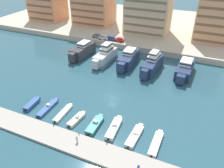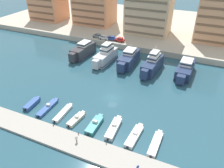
# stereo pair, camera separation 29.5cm
# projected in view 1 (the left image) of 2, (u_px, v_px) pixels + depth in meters

# --- Properties ---
(ground_plane) EXTENTS (400.00, 400.00, 0.00)m
(ground_plane) POSITION_uv_depth(u_px,v_px,m) (112.00, 98.00, 62.32)
(ground_plane) COLOR #285160
(quay_promenade) EXTENTS (180.00, 70.00, 2.27)m
(quay_promenade) POSITION_uv_depth(u_px,v_px,m) (164.00, 27.00, 115.02)
(quay_promenade) COLOR #BCB29E
(quay_promenade) RESTS_ON ground
(pier_dock) EXTENTS (120.00, 5.63, 0.53)m
(pier_dock) POSITION_uv_depth(u_px,v_px,m) (77.00, 144.00, 47.21)
(pier_dock) COLOR #A8A399
(pier_dock) RESTS_ON ground
(yacht_charcoal_far_left) EXTENTS (5.06, 15.43, 7.19)m
(yacht_charcoal_far_left) POSITION_uv_depth(u_px,v_px,m) (83.00, 51.00, 85.37)
(yacht_charcoal_far_left) COLOR #333338
(yacht_charcoal_far_left) RESTS_ON ground
(yacht_silver_left) EXTENTS (4.85, 15.42, 8.59)m
(yacht_silver_left) POSITION_uv_depth(u_px,v_px,m) (105.00, 55.00, 80.93)
(yacht_silver_left) COLOR silver
(yacht_silver_left) RESTS_ON ground
(yacht_navy_mid_left) EXTENTS (4.79, 15.77, 7.18)m
(yacht_navy_mid_left) POSITION_uv_depth(u_px,v_px,m) (128.00, 59.00, 79.15)
(yacht_navy_mid_left) COLOR navy
(yacht_navy_mid_left) RESTS_ON ground
(yacht_navy_center_left) EXTENTS (5.14, 15.95, 8.54)m
(yacht_navy_center_left) POSITION_uv_depth(u_px,v_px,m) (152.00, 64.00, 74.86)
(yacht_navy_center_left) COLOR navy
(yacht_navy_center_left) RESTS_ON ground
(yacht_navy_center) EXTENTS (5.23, 15.52, 6.73)m
(yacht_navy_center) POSITION_uv_depth(u_px,v_px,m) (185.00, 69.00, 72.82)
(yacht_navy_center) COLOR navy
(yacht_navy_center) RESTS_ON ground
(motorboat_blue_far_left) EXTENTS (2.09, 6.20, 1.06)m
(motorboat_blue_far_left) POSITION_uv_depth(u_px,v_px,m) (32.00, 104.00, 58.99)
(motorboat_blue_far_left) COLOR #33569E
(motorboat_blue_far_left) RESTS_ON ground
(motorboat_blue_left) EXTENTS (1.90, 8.55, 1.31)m
(motorboat_blue_left) POSITION_uv_depth(u_px,v_px,m) (48.00, 108.00, 57.83)
(motorboat_blue_left) COLOR #33569E
(motorboat_blue_left) RESTS_ON ground
(motorboat_white_mid_left) EXTENTS (1.70, 7.97, 0.81)m
(motorboat_white_mid_left) POSITION_uv_depth(u_px,v_px,m) (63.00, 113.00, 56.05)
(motorboat_white_mid_left) COLOR white
(motorboat_white_mid_left) RESTS_ON ground
(motorboat_cream_center_left) EXTENTS (2.27, 6.36, 1.41)m
(motorboat_cream_center_left) POSITION_uv_depth(u_px,v_px,m) (76.00, 119.00, 53.88)
(motorboat_cream_center_left) COLOR beige
(motorboat_cream_center_left) RESTS_ON ground
(motorboat_teal_center) EXTENTS (2.27, 7.42, 1.58)m
(motorboat_teal_center) POSITION_uv_depth(u_px,v_px,m) (95.00, 125.00, 52.15)
(motorboat_teal_center) COLOR teal
(motorboat_teal_center) RESTS_ON ground
(motorboat_white_center_right) EXTENTS (2.38, 8.31, 1.48)m
(motorboat_white_center_right) POSITION_uv_depth(u_px,v_px,m) (114.00, 128.00, 51.19)
(motorboat_white_center_right) COLOR white
(motorboat_white_center_right) RESTS_ON ground
(motorboat_white_mid_right) EXTENTS (2.35, 8.22, 1.19)m
(motorboat_white_mid_right) POSITION_uv_depth(u_px,v_px,m) (135.00, 136.00, 49.19)
(motorboat_white_mid_right) COLOR white
(motorboat_white_mid_right) RESTS_ON ground
(motorboat_white_right) EXTENTS (1.83, 8.27, 0.87)m
(motorboat_white_right) POSITION_uv_depth(u_px,v_px,m) (156.00, 143.00, 47.25)
(motorboat_white_right) COLOR white
(motorboat_white_right) RESTS_ON ground
(car_grey_far_left) EXTENTS (4.19, 2.11, 1.80)m
(car_grey_far_left) POSITION_uv_depth(u_px,v_px,m) (97.00, 36.00, 97.11)
(car_grey_far_left) COLOR slate
(car_grey_far_left) RESTS_ON quay_promenade
(car_white_left) EXTENTS (4.15, 2.02, 1.80)m
(car_white_left) POSITION_uv_depth(u_px,v_px,m) (104.00, 37.00, 95.22)
(car_white_left) COLOR white
(car_white_left) RESTS_ON quay_promenade
(car_blue_mid_left) EXTENTS (4.12, 1.95, 1.80)m
(car_blue_mid_left) POSITION_uv_depth(u_px,v_px,m) (111.00, 38.00, 94.55)
(car_blue_mid_left) COLOR #28428E
(car_blue_mid_left) RESTS_ON quay_promenade
(car_red_center_left) EXTENTS (4.18, 2.08, 1.80)m
(car_red_center_left) POSITION_uv_depth(u_px,v_px,m) (120.00, 39.00, 93.02)
(car_red_center_left) COLOR red
(car_red_center_left) RESTS_ON quay_promenade
(apartment_block_far_left) EXTENTS (17.68, 14.20, 19.25)m
(apartment_block_far_left) POSITION_uv_depth(u_px,v_px,m) (47.00, 3.00, 118.60)
(apartment_block_far_left) COLOR tan
(apartment_block_far_left) RESTS_ON quay_promenade
(apartment_block_mid_left) EXTENTS (19.89, 14.09, 29.55)m
(apartment_block_mid_left) POSITION_uv_depth(u_px,v_px,m) (149.00, 2.00, 96.48)
(apartment_block_mid_left) COLOR #C6AD89
(apartment_block_mid_left) RESTS_ON quay_promenade
(apartment_block_center_left) EXTENTS (15.16, 14.91, 21.85)m
(apartment_block_center_left) POSITION_uv_depth(u_px,v_px,m) (216.00, 17.00, 90.34)
(apartment_block_center_left) COLOR tan
(apartment_block_center_left) RESTS_ON quay_promenade
(pedestrian_near_edge) EXTENTS (0.42, 0.52, 1.58)m
(pedestrian_near_edge) POSITION_uv_depth(u_px,v_px,m) (139.00, 167.00, 40.88)
(pedestrian_near_edge) COLOR #4C515B
(pedestrian_near_edge) RESTS_ON pier_dock
(pedestrian_mid_deck) EXTENTS (0.46, 0.54, 1.68)m
(pedestrian_mid_deck) POSITION_uv_depth(u_px,v_px,m) (77.00, 138.00, 47.02)
(pedestrian_mid_deck) COLOR #7A6B56
(pedestrian_mid_deck) RESTS_ON pier_dock
(bollard_west) EXTENTS (0.20, 0.20, 0.61)m
(bollard_west) POSITION_uv_depth(u_px,v_px,m) (54.00, 125.00, 51.58)
(bollard_west) COLOR #2D2D33
(bollard_west) RESTS_ON pier_dock
(bollard_west_mid) EXTENTS (0.20, 0.20, 0.61)m
(bollard_west_mid) POSITION_uv_depth(u_px,v_px,m) (79.00, 133.00, 49.21)
(bollard_west_mid) COLOR #2D2D33
(bollard_west_mid) RESTS_ON pier_dock
(bollard_east_mid) EXTENTS (0.20, 0.20, 0.61)m
(bollard_east_mid) POSITION_uv_depth(u_px,v_px,m) (107.00, 143.00, 46.84)
(bollard_east_mid) COLOR #2D2D33
(bollard_east_mid) RESTS_ON pier_dock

